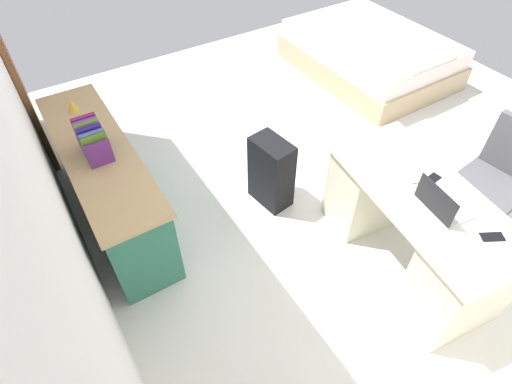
# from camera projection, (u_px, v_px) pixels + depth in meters

# --- Properties ---
(ground_plane) EXTENTS (5.72, 5.72, 0.00)m
(ground_plane) POSITION_uv_depth(u_px,v_px,m) (332.00, 163.00, 3.99)
(ground_plane) COLOR silver
(wall_back) EXTENTS (4.57, 0.10, 2.87)m
(wall_back) POSITION_uv_depth(u_px,v_px,m) (8.00, 116.00, 2.09)
(wall_back) COLOR white
(wall_back) RESTS_ON ground_plane
(door_wooden) EXTENTS (0.88, 0.05, 2.04)m
(door_wooden) POSITION_uv_depth(u_px,v_px,m) (4.00, 50.00, 3.44)
(door_wooden) COLOR brown
(door_wooden) RESTS_ON ground_plane
(desk) EXTENTS (1.52, 0.85, 0.73)m
(desk) POSITION_uv_depth(u_px,v_px,m) (412.00, 227.00, 2.93)
(desk) COLOR beige
(desk) RESTS_ON ground_plane
(office_chair) EXTENTS (0.52, 0.52, 0.94)m
(office_chair) POSITION_uv_depth(u_px,v_px,m) (492.00, 186.00, 3.17)
(office_chair) COLOR black
(office_chair) RESTS_ON ground_plane
(credenza) EXTENTS (1.80, 0.48, 0.73)m
(credenza) POSITION_uv_depth(u_px,v_px,m) (108.00, 184.00, 3.26)
(credenza) COLOR #2D7056
(credenza) RESTS_ON ground_plane
(bed) EXTENTS (1.91, 1.41, 0.58)m
(bed) POSITION_uv_depth(u_px,v_px,m) (370.00, 54.00, 5.01)
(bed) COLOR tan
(bed) RESTS_ON ground_plane
(suitcase_black) EXTENTS (0.39, 0.27, 0.63)m
(suitcase_black) POSITION_uv_depth(u_px,v_px,m) (271.00, 173.00, 3.43)
(suitcase_black) COLOR black
(suitcase_black) RESTS_ON ground_plane
(laptop) EXTENTS (0.34, 0.26, 0.21)m
(laptop) POSITION_uv_depth(u_px,v_px,m) (441.00, 204.00, 2.56)
(laptop) COLOR #B7B7BC
(laptop) RESTS_ON desk
(computer_mouse) EXTENTS (0.07, 0.11, 0.03)m
(computer_mouse) POSITION_uv_depth(u_px,v_px,m) (417.00, 179.00, 2.76)
(computer_mouse) COLOR white
(computer_mouse) RESTS_ON desk
(cell_phone_near_laptop) EXTENTS (0.12, 0.15, 0.01)m
(cell_phone_near_laptop) POSITION_uv_depth(u_px,v_px,m) (492.00, 237.00, 2.43)
(cell_phone_near_laptop) COLOR black
(cell_phone_near_laptop) RESTS_ON desk
(cell_phone_by_mouse) EXTENTS (0.08, 0.14, 0.01)m
(cell_phone_by_mouse) POSITION_uv_depth(u_px,v_px,m) (432.00, 179.00, 2.77)
(cell_phone_by_mouse) COLOR black
(cell_phone_by_mouse) RESTS_ON desk
(book_row) EXTENTS (0.31, 0.17, 0.24)m
(book_row) POSITION_uv_depth(u_px,v_px,m) (93.00, 141.00, 2.88)
(book_row) COLOR #5B2773
(book_row) RESTS_ON credenza
(figurine_small) EXTENTS (0.08, 0.08, 0.11)m
(figurine_small) POSITION_uv_depth(u_px,v_px,m) (72.00, 105.00, 3.28)
(figurine_small) COLOR gold
(figurine_small) RESTS_ON credenza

